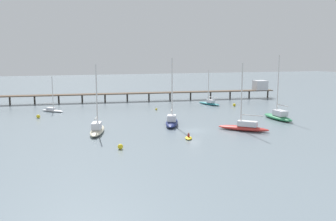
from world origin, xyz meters
name	(u,v)px	position (x,y,z in m)	size (l,w,h in m)	color
ground_plane	(194,131)	(0.00, 0.00, 0.00)	(400.00, 400.00, 0.00)	slate
pier	(181,91)	(13.64, 44.74, 2.99)	(89.56, 11.66, 5.75)	brown
sailboat_navy	(172,121)	(-2.31, 6.47, 0.87)	(5.77, 9.88, 13.60)	navy
sailboat_green	(278,116)	(22.12, 5.16, 0.89)	(2.77, 9.82, 14.14)	#287F4C
sailboat_cream	(97,129)	(-17.74, 3.43, 0.85)	(4.63, 9.89, 12.59)	beige
sailboat_white	(52,109)	(-25.45, 32.52, 0.56)	(6.09, 6.00, 8.93)	white
sailboat_red	(244,126)	(9.02, -2.77, 0.83)	(8.64, 8.22, 12.79)	red
sailboat_teal	(209,103)	(17.59, 31.76, 0.64)	(4.45, 8.52, 9.86)	#1E727A
dinghy_yellow	(189,138)	(-3.44, -5.87, 0.22)	(1.91, 2.74, 1.14)	yellow
mooring_buoy_near	(156,109)	(0.23, 26.65, 0.27)	(0.55, 0.55, 0.55)	yellow
mooring_buoy_outer	(120,147)	(-15.78, -9.02, 0.42)	(0.84, 0.84, 0.84)	yellow
mooring_buoy_mid	(38,116)	(-28.51, 23.58, 0.42)	(0.84, 0.84, 0.84)	yellow
mooring_buoy_far	(234,105)	(22.93, 26.80, 0.40)	(0.81, 0.81, 0.81)	yellow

